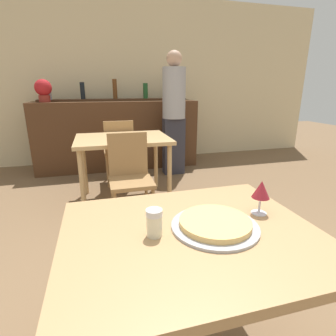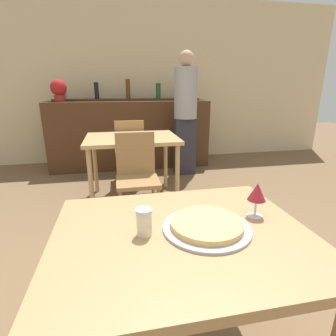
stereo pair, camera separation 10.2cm
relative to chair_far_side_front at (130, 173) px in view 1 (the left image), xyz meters
name	(u,v)px [view 1 (the left image)]	position (x,y,z in m)	size (l,w,h in m)	color
wall_back	(113,82)	(0.06, 2.52, 0.87)	(8.00, 0.05, 2.80)	beige
dining_table_near	(191,249)	(0.06, -1.51, 0.14)	(1.03, 0.84, 0.75)	#A87F51
dining_table_far	(123,145)	(0.00, 0.57, 0.15)	(1.04, 0.80, 0.77)	tan
bar_counter	(118,135)	(0.06, 2.01, 0.02)	(2.60, 0.56, 1.10)	#4C2D19
bar_back_shelf	(115,97)	(0.06, 2.15, 0.64)	(2.39, 0.24, 0.34)	#4C2D19
chair_far_side_front	(130,173)	(0.00, 0.00, 0.00)	(0.40, 0.40, 0.90)	olive
chair_far_side_back	(119,148)	(0.00, 1.14, 0.00)	(0.40, 0.40, 0.90)	olive
pizza_tray	(215,224)	(0.17, -1.51, 0.24)	(0.36, 0.36, 0.04)	#A3A3A8
cheese_shaker	(154,223)	(-0.09, -1.51, 0.28)	(0.06, 0.06, 0.11)	beige
person_standing	(174,110)	(0.86, 1.43, 0.46)	(0.34, 0.34, 1.81)	#2D2D38
wine_glass	(261,190)	(0.42, -1.45, 0.34)	(0.08, 0.08, 0.16)	silver
potted_plant	(43,89)	(-0.99, 1.96, 0.76)	(0.24, 0.24, 0.33)	maroon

